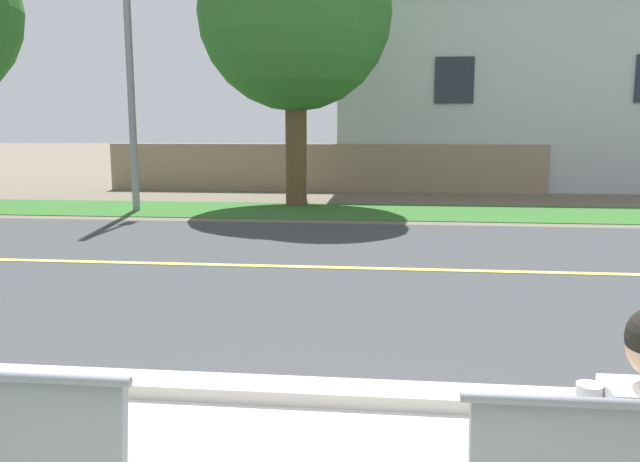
# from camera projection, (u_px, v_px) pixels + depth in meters

# --- Properties ---
(ground_plane) EXTENTS (140.00, 140.00, 0.00)m
(ground_plane) POSITION_uv_depth(u_px,v_px,m) (367.00, 248.00, 9.85)
(ground_plane) COLOR #665B4C
(curb_edge) EXTENTS (44.00, 0.30, 0.11)m
(curb_edge) POSITION_uv_depth(u_px,v_px,m) (339.00, 394.00, 4.30)
(curb_edge) COLOR #ADA89E
(curb_edge) RESTS_ON ground_plane
(street_asphalt) EXTENTS (52.00, 8.00, 0.01)m
(street_asphalt) POSITION_uv_depth(u_px,v_px,m) (363.00, 269.00, 8.38)
(street_asphalt) COLOR #383A3D
(street_asphalt) RESTS_ON ground_plane
(road_centre_line) EXTENTS (48.00, 0.14, 0.01)m
(road_centre_line) POSITION_uv_depth(u_px,v_px,m) (363.00, 268.00, 8.38)
(road_centre_line) COLOR #E0CC4C
(road_centre_line) RESTS_ON ground_plane
(far_verge_grass) EXTENTS (48.00, 2.80, 0.02)m
(far_verge_grass) POSITION_uv_depth(u_px,v_px,m) (374.00, 212.00, 14.12)
(far_verge_grass) COLOR #2D6026
(far_verge_grass) RESTS_ON ground_plane
(seated_person_white) EXTENTS (0.52, 0.68, 1.25)m
(seated_person_white) POSITION_uv_depth(u_px,v_px,m) (638.00, 451.00, 2.30)
(seated_person_white) COLOR black
(seated_person_white) RESTS_ON ground_plane
(streetlamp) EXTENTS (0.24, 2.10, 7.41)m
(streetlamp) POSITION_uv_depth(u_px,v_px,m) (131.00, 20.00, 13.81)
(streetlamp) COLOR gray
(streetlamp) RESTS_ON ground_plane
(garden_wall) EXTENTS (13.00, 0.36, 1.40)m
(garden_wall) POSITION_uv_depth(u_px,v_px,m) (323.00, 168.00, 18.72)
(garden_wall) COLOR gray
(garden_wall) RESTS_ON ground_plane
(house_across_street) EXTENTS (13.13, 6.91, 6.44)m
(house_across_street) POSITION_uv_depth(u_px,v_px,m) (529.00, 85.00, 20.75)
(house_across_street) COLOR #B7BCC1
(house_across_street) RESTS_ON ground_plane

